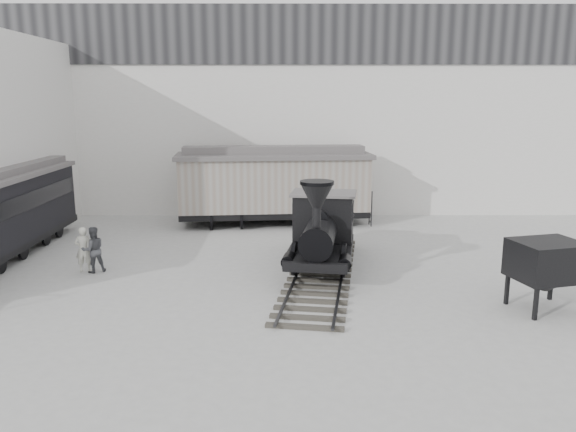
{
  "coord_description": "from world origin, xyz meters",
  "views": [
    {
      "loc": [
        0.12,
        -16.33,
        6.29
      ],
      "look_at": [
        0.23,
        4.08,
        2.0
      ],
      "focal_mm": 35.0,
      "sensor_mm": 36.0,
      "label": 1
    }
  ],
  "objects_px": {
    "locomotive": "(323,235)",
    "boxcar": "(274,184)",
    "visitor_a": "(84,249)",
    "visitor_b": "(93,250)",
    "coal_hopper": "(546,265)"
  },
  "relations": [
    {
      "from": "locomotive",
      "to": "visitor_b",
      "type": "xyz_separation_m",
      "value": [
        -8.43,
        -0.28,
        -0.47
      ]
    },
    {
      "from": "locomotive",
      "to": "visitor_a",
      "type": "bearing_deg",
      "value": -169.94
    },
    {
      "from": "locomotive",
      "to": "visitor_a",
      "type": "xyz_separation_m",
      "value": [
        -8.81,
        -0.21,
        -0.48
      ]
    },
    {
      "from": "boxcar",
      "to": "visitor_b",
      "type": "bearing_deg",
      "value": -133.7
    },
    {
      "from": "visitor_b",
      "to": "coal_hopper",
      "type": "distance_m",
      "value": 15.36
    },
    {
      "from": "coal_hopper",
      "to": "visitor_a",
      "type": "bearing_deg",
      "value": 151.44
    },
    {
      "from": "visitor_a",
      "to": "visitor_b",
      "type": "bearing_deg",
      "value": 158.83
    },
    {
      "from": "boxcar",
      "to": "visitor_b",
      "type": "distance_m",
      "value": 10.44
    },
    {
      "from": "locomotive",
      "to": "coal_hopper",
      "type": "relative_size",
      "value": 4.55
    },
    {
      "from": "locomotive",
      "to": "visitor_b",
      "type": "bearing_deg",
      "value": -169.36
    },
    {
      "from": "visitor_a",
      "to": "visitor_b",
      "type": "distance_m",
      "value": 0.39
    },
    {
      "from": "visitor_a",
      "to": "visitor_b",
      "type": "relative_size",
      "value": 0.99
    },
    {
      "from": "visitor_a",
      "to": "coal_hopper",
      "type": "height_order",
      "value": "coal_hopper"
    },
    {
      "from": "locomotive",
      "to": "boxcar",
      "type": "xyz_separation_m",
      "value": [
        -1.95,
        7.8,
        0.75
      ]
    },
    {
      "from": "locomotive",
      "to": "visitor_b",
      "type": "height_order",
      "value": "locomotive"
    }
  ]
}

